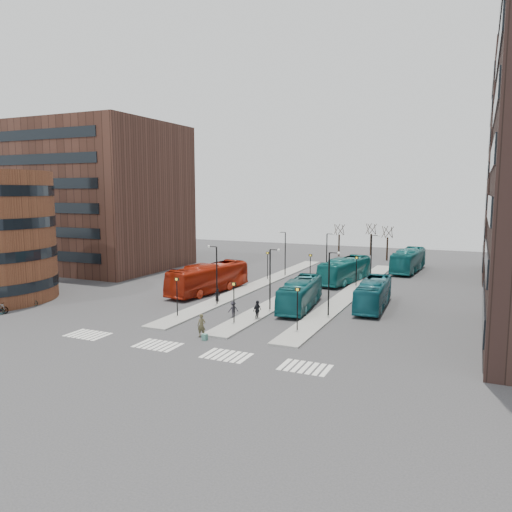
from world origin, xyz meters
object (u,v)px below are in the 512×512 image
at_px(suitcase, 205,337).
at_px(commuter_c, 233,309).
at_px(bicycle_far, 31,302).
at_px(teal_bus_d, 408,260).
at_px(teal_bus_b, 345,270).
at_px(commuter_a, 217,295).
at_px(teal_bus_c, 373,294).
at_px(traveller, 202,326).
at_px(teal_bus_a, 300,294).
at_px(commuter_b, 257,310).
at_px(red_bus, 208,278).

distance_m(suitcase, commuter_c, 7.56).
bearing_deg(bicycle_far, teal_bus_d, -51.36).
bearing_deg(teal_bus_b, commuter_a, -110.35).
distance_m(teal_bus_d, commuter_a, 33.77).
xyz_separation_m(commuter_a, commuter_c, (4.47, -5.03, 0.01)).
relative_size(teal_bus_c, commuter_c, 6.81).
relative_size(teal_bus_d, traveller, 6.42).
xyz_separation_m(teal_bus_d, commuter_a, (-15.94, -29.76, -0.93)).
height_order(teal_bus_a, teal_bus_c, teal_bus_a).
relative_size(teal_bus_a, bicycle_far, 6.60).
relative_size(teal_bus_a, teal_bus_c, 1.02).
height_order(teal_bus_c, commuter_a, teal_bus_c).
bearing_deg(commuter_a, commuter_b, 147.09).
distance_m(teal_bus_b, commuter_c, 22.79).
bearing_deg(traveller, bicycle_far, 164.00).
height_order(teal_bus_d, commuter_a, teal_bus_d).
bearing_deg(red_bus, commuter_a, -41.56).
height_order(traveller, bicycle_far, traveller).
height_order(teal_bus_a, bicycle_far, teal_bus_a).
bearing_deg(teal_bus_d, teal_bus_c, -86.25).
distance_m(teal_bus_b, teal_bus_c, 14.26).
bearing_deg(bicycle_far, teal_bus_b, -56.33).
bearing_deg(red_bus, commuter_b, -32.51).
bearing_deg(commuter_c, teal_bus_a, -171.84).
bearing_deg(bicycle_far, commuter_c, -90.02).
height_order(traveller, commuter_b, traveller).
distance_m(traveller, commuter_a, 12.76).
xyz_separation_m(red_bus, traveller, (8.38, -15.94, -0.77)).
distance_m(teal_bus_a, commuter_b, 6.54).
distance_m(traveller, commuter_b, 7.01).
bearing_deg(commuter_a, teal_bus_a, -169.69).
bearing_deg(suitcase, commuter_a, 124.00).
xyz_separation_m(suitcase, commuter_c, (-1.19, 7.45, 0.51)).
distance_m(suitcase, red_bus, 19.03).
xyz_separation_m(teal_bus_a, commuter_a, (-9.00, -1.15, -0.73)).
bearing_deg(teal_bus_b, commuter_b, -87.95).
height_order(teal_bus_a, commuter_c, teal_bus_a).
height_order(teal_bus_c, teal_bus_d, teal_bus_d).
relative_size(red_bus, teal_bus_a, 1.15).
bearing_deg(teal_bus_d, commuter_b, -100.32).
xyz_separation_m(red_bus, commuter_c, (7.89, -9.21, -0.94)).
height_order(teal_bus_a, traveller, teal_bus_a).
bearing_deg(bicycle_far, teal_bus_c, -78.66).
relative_size(suitcase, commuter_c, 0.33).
distance_m(teal_bus_a, teal_bus_b, 16.02).
distance_m(teal_bus_c, commuter_b, 12.86).
relative_size(commuter_b, bicycle_far, 1.15).
bearing_deg(red_bus, teal_bus_d, 61.97).
relative_size(red_bus, commuter_a, 8.12).
bearing_deg(teal_bus_b, traveller, -90.29).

